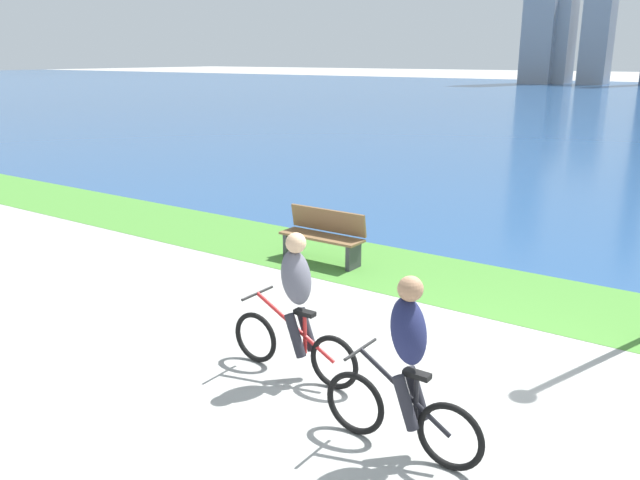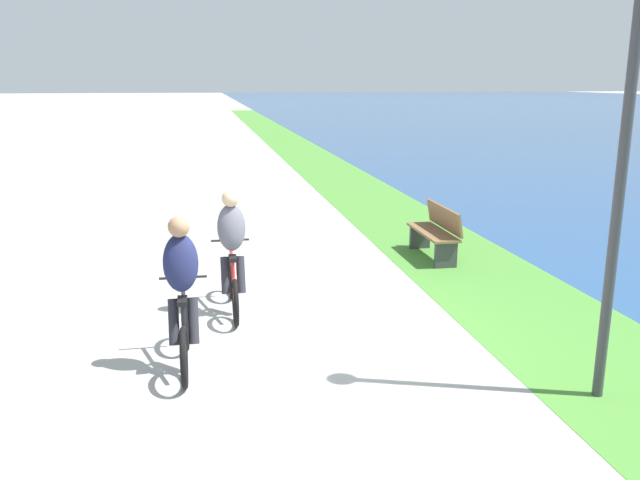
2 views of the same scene
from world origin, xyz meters
name	(u,v)px [view 1 (image 1 of 2)]	position (x,y,z in m)	size (l,w,h in m)	color
ground_plane	(442,382)	(0.00, 0.00, 0.00)	(300.00, 300.00, 0.00)	#9E9E99
grass_strip_bayside	(533,298)	(0.00, 3.10, 0.00)	(120.00, 2.24, 0.01)	#478433
cyclist_lead	(296,306)	(-1.39, -0.79, 0.83)	(1.69, 0.52, 1.64)	black
cyclist_trailing	(406,367)	(0.26, -1.38, 0.83)	(1.57, 0.52, 1.66)	black
bench_near_path	(323,236)	(-3.53, 2.79, 0.45)	(1.50, 0.47, 0.90)	brown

